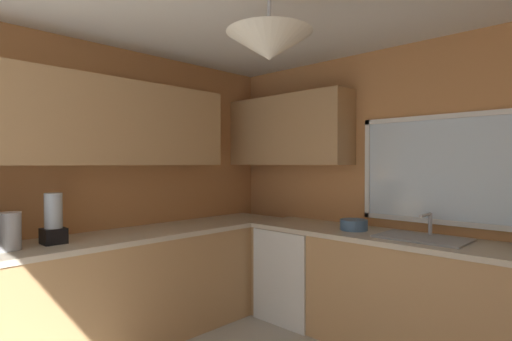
# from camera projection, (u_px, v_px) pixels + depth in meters

# --- Properties ---
(room_shell) EXTENTS (3.99, 3.76, 2.54)m
(room_shell) POSITION_uv_depth(u_px,v_px,m) (269.00, 126.00, 2.60)
(room_shell) COLOR #C6844C
(room_shell) RESTS_ON ground_plane
(counter_run_left) EXTENTS (0.65, 3.37, 0.89)m
(counter_run_left) POSITION_uv_depth(u_px,v_px,m) (118.00, 290.00, 3.16)
(counter_run_left) COLOR tan
(counter_run_left) RESTS_ON ground_plane
(counter_run_back) EXTENTS (3.08, 0.65, 0.89)m
(counter_run_back) POSITION_uv_depth(u_px,v_px,m) (424.00, 298.00, 2.98)
(counter_run_back) COLOR tan
(counter_run_back) RESTS_ON ground_plane
(dishwasher) EXTENTS (0.60, 0.60, 0.85)m
(dishwasher) POSITION_uv_depth(u_px,v_px,m) (298.00, 272.00, 3.77)
(dishwasher) COLOR white
(dishwasher) RESTS_ON ground_plane
(kettle) EXTENTS (0.14, 0.14, 0.25)m
(kettle) POSITION_uv_depth(u_px,v_px,m) (9.00, 231.00, 2.59)
(kettle) COLOR #B7B7BC
(kettle) RESTS_ON counter_run_left
(sink_assembly) EXTENTS (0.64, 0.40, 0.19)m
(sink_assembly) POSITION_uv_depth(u_px,v_px,m) (423.00, 238.00, 2.99)
(sink_assembly) COLOR #9EA0A5
(sink_assembly) RESTS_ON counter_run_back
(bowl) EXTENTS (0.23, 0.23, 0.09)m
(bowl) POSITION_uv_depth(u_px,v_px,m) (354.00, 225.00, 3.38)
(bowl) COLOR #4C7099
(bowl) RESTS_ON counter_run_back
(blender_appliance) EXTENTS (0.15, 0.15, 0.36)m
(blender_appliance) POSITION_uv_depth(u_px,v_px,m) (53.00, 221.00, 2.81)
(blender_appliance) COLOR black
(blender_appliance) RESTS_ON counter_run_left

